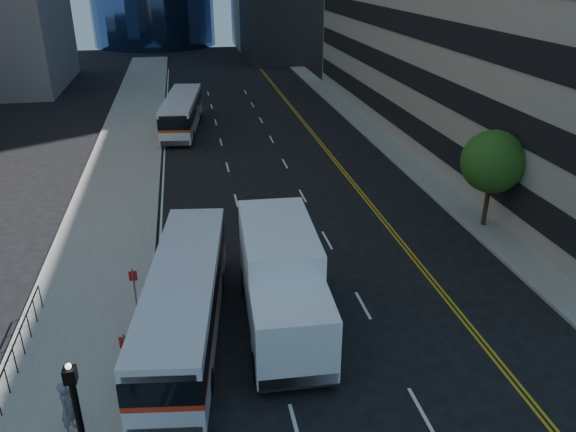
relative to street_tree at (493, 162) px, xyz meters
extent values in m
plane|color=black|center=(-9.00, -8.00, -3.64)|extent=(160.00, 160.00, 0.00)
cube|color=gray|center=(-19.50, 17.00, -3.57)|extent=(5.00, 90.00, 0.15)
cube|color=gray|center=(0.00, 17.00, -3.57)|extent=(2.00, 90.00, 0.15)
cylinder|color=#332114|center=(0.00, 0.00, -2.39)|extent=(0.24, 0.24, 2.20)
sphere|color=#194C15|center=(0.00, 0.00, 0.01)|extent=(3.20, 3.20, 3.20)
cube|color=black|center=(-18.00, -14.00, 0.89)|extent=(0.28, 0.28, 0.36)
cube|color=silver|center=(-15.60, -6.64, -2.83)|extent=(3.77, 11.04, 0.99)
cube|color=red|center=(-15.60, -6.64, -2.24)|extent=(3.79, 11.06, 0.20)
cube|color=black|center=(-15.60, -6.64, -1.75)|extent=(3.79, 11.06, 0.81)
cube|color=silver|center=(-15.60, -6.64, -1.07)|extent=(3.77, 11.04, 0.45)
cylinder|color=black|center=(-17.08, -9.72, -3.19)|extent=(0.39, 0.93, 0.90)
cylinder|color=black|center=(-14.99, -10.00, -3.19)|extent=(0.39, 0.93, 0.90)
cylinder|color=black|center=(-16.26, -3.64, -3.19)|extent=(0.39, 0.93, 0.90)
cylinder|color=black|center=(-14.17, -3.92, -3.19)|extent=(0.39, 0.93, 0.90)
cube|color=white|center=(-15.33, 21.98, -2.83)|extent=(3.65, 11.04, 0.99)
cube|color=#C64112|center=(-15.33, 21.98, -2.24)|extent=(3.67, 11.06, 0.20)
cube|color=black|center=(-15.33, 21.98, -1.74)|extent=(3.67, 11.06, 0.81)
cube|color=white|center=(-15.33, 21.98, -1.07)|extent=(3.65, 11.04, 0.45)
cylinder|color=black|center=(-16.77, 18.88, -3.19)|extent=(0.38, 0.93, 0.90)
cylinder|color=black|center=(-14.68, 18.63, -3.19)|extent=(0.38, 0.93, 0.90)
cylinder|color=black|center=(-16.02, 24.98, -3.19)|extent=(0.38, 0.93, 0.90)
cylinder|color=black|center=(-13.93, 24.72, -3.19)|extent=(0.38, 0.93, 0.90)
cube|color=white|center=(-12.11, -9.55, -2.02)|extent=(2.78, 2.56, 2.35)
cube|color=black|center=(-12.15, -10.61, -1.57)|extent=(2.48, 0.16, 1.23)
cube|color=white|center=(-11.95, -5.65, -1.35)|extent=(2.90, 5.47, 2.90)
cube|color=black|center=(-12.00, -6.87, -3.03)|extent=(2.38, 7.45, 0.28)
cylinder|color=black|center=(-13.34, -9.73, -3.10)|extent=(0.36, 1.08, 1.07)
cylinder|color=black|center=(-10.90, -9.83, -3.10)|extent=(0.36, 1.08, 1.07)
cylinder|color=black|center=(-13.11, -4.15, -3.10)|extent=(0.36, 1.08, 1.07)
cylinder|color=black|center=(-10.67, -4.24, -3.10)|extent=(0.36, 1.08, 1.07)
imported|color=slate|center=(-19.06, -11.03, -2.62)|extent=(0.56, 0.72, 1.75)
camera|label=1|loc=(-15.06, -24.51, 9.18)|focal=35.00mm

